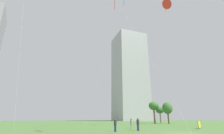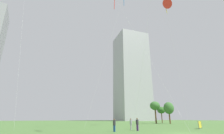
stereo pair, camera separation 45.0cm
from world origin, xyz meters
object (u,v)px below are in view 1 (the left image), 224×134
at_px(person_standing_2, 131,123).
at_px(distant_highrise_1, 130,76).
at_px(person_standing_1, 138,123).
at_px(park_tree_2, 154,106).
at_px(park_tree_1, 167,108).
at_px(kite_flying_1, 165,5).
at_px(person_standing_0, 115,124).
at_px(park_tree_0, 160,110).
at_px(event_banner, 199,125).

bearing_deg(person_standing_2, distant_highrise_1, -159.77).
xyz_separation_m(person_standing_1, person_standing_2, (0.43, 2.55, -0.04)).
bearing_deg(park_tree_2, park_tree_1, -52.75).
bearing_deg(distant_highrise_1, kite_flying_1, -110.36).
relative_size(person_standing_0, distant_highrise_1, 0.02).
distance_m(kite_flying_1, park_tree_0, 40.93).
bearing_deg(kite_flying_1, person_standing_2, -166.03).
bearing_deg(person_standing_2, park_tree_0, -175.40).
relative_size(park_tree_0, distant_highrise_1, 0.09).
height_order(person_standing_0, park_tree_0, park_tree_0).
distance_m(person_standing_1, park_tree_0, 45.66).
relative_size(person_standing_2, park_tree_2, 0.22).
bearing_deg(person_standing_1, park_tree_2, 112.34).
distance_m(person_standing_0, park_tree_1, 39.41).
height_order(person_standing_1, park_tree_0, park_tree_0).
distance_m(park_tree_0, park_tree_2, 9.06).
distance_m(kite_flying_1, event_banner, 31.04).
distance_m(person_standing_1, park_tree_2, 36.97).
bearing_deg(kite_flying_1, person_standing_0, -161.08).
bearing_deg(person_standing_2, event_banner, 128.40).
relative_size(person_standing_1, park_tree_2, 0.23).
bearing_deg(person_standing_2, park_tree_2, -173.63).
xyz_separation_m(person_standing_0, park_tree_2, (28.65, 27.08, 5.01)).
xyz_separation_m(person_standing_0, person_standing_2, (4.17, 2.76, 0.03)).
height_order(kite_flying_1, park_tree_0, kite_flying_1).
xyz_separation_m(kite_flying_1, park_tree_1, (13.19, 17.07, -25.90)).
bearing_deg(park_tree_1, person_standing_1, -140.18).
distance_m(park_tree_0, park_tree_1, 10.08).
bearing_deg(event_banner, kite_flying_1, 71.78).
distance_m(person_standing_0, park_tree_0, 48.52).
height_order(person_standing_1, park_tree_2, park_tree_2).
height_order(person_standing_1, park_tree_1, park_tree_1).
bearing_deg(kite_flying_1, event_banner, -108.22).
bearing_deg(person_standing_2, park_tree_1, 178.55).
distance_m(person_standing_2, kite_flying_1, 33.36).
bearing_deg(park_tree_1, event_banner, -123.14).
xyz_separation_m(park_tree_1, park_tree_2, (-2.84, 3.73, 0.87)).
relative_size(person_standing_0, kite_flying_1, 0.05).
relative_size(park_tree_0, event_banner, 3.14).
bearing_deg(park_tree_0, park_tree_1, -115.98).
height_order(park_tree_0, park_tree_2, park_tree_2).
xyz_separation_m(park_tree_0, distant_highrise_1, (22.18, 58.96, 31.12)).
height_order(person_standing_1, event_banner, person_standing_1).
relative_size(person_standing_0, event_banner, 0.82).
xyz_separation_m(person_standing_0, distant_highrise_1, (58.08, 91.36, 35.04)).
relative_size(person_standing_1, event_banner, 0.88).
distance_m(park_tree_1, park_tree_2, 4.77).
distance_m(kite_flying_1, distant_highrise_1, 94.06).
xyz_separation_m(person_standing_2, park_tree_2, (24.47, 24.32, 4.98)).
relative_size(person_standing_1, park_tree_0, 0.28).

